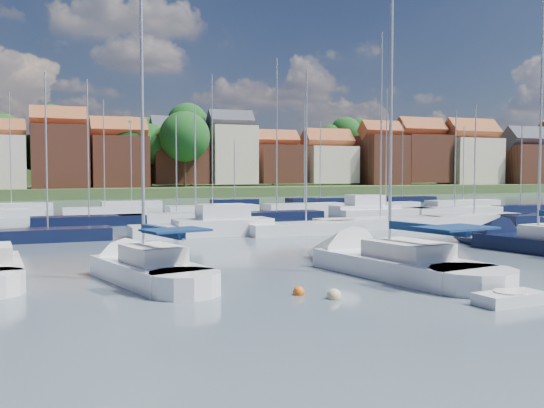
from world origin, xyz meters
name	(u,v)px	position (x,y,z in m)	size (l,w,h in m)	color
ground	(215,215)	(0.00, 40.00, 0.00)	(260.00, 260.00, 0.00)	#45565E
sailboat_left	(138,270)	(-13.89, 4.47, 0.36)	(5.08, 10.65, 14.06)	white
sailboat_centre	(372,262)	(-3.42, 2.63, 0.35)	(5.54, 13.27, 17.43)	white
sailboat_navy	(522,243)	(8.66, 5.83, 0.35)	(5.38, 12.64, 16.95)	black
tender	(510,299)	(-2.89, -5.51, 0.21)	(2.53, 1.28, 0.53)	white
buoy_b	(334,299)	(-8.05, -2.43, 0.00)	(0.53, 0.53, 0.53)	beige
buoy_c	(299,295)	(-8.94, -1.33, 0.00)	(0.44, 0.44, 0.44)	#D85914
buoy_e	(400,255)	(0.68, 6.51, 0.00)	(0.43, 0.43, 0.43)	beige
marina_field	(247,213)	(1.91, 35.15, 0.43)	(79.62, 41.41, 15.93)	white
far_shore_town	(118,172)	(2.23, 132.67, 4.61)	(212.46, 90.00, 22.27)	#365128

